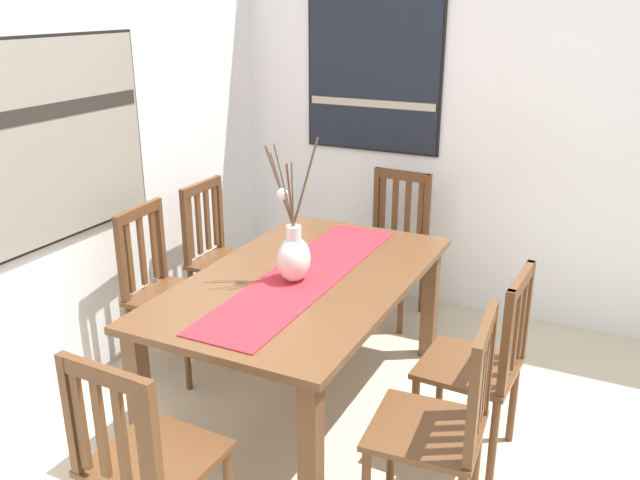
% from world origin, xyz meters
% --- Properties ---
extents(ground_plane, '(6.40, 6.40, 0.03)m').
position_xyz_m(ground_plane, '(0.00, 0.00, -0.01)').
color(ground_plane, beige).
extents(wall_back, '(6.40, 0.12, 2.70)m').
position_xyz_m(wall_back, '(0.00, 1.86, 1.35)').
color(wall_back, white).
rests_on(wall_back, ground_plane).
extents(wall_side, '(0.12, 6.40, 2.70)m').
position_xyz_m(wall_side, '(1.86, 0.00, 1.35)').
color(wall_side, white).
rests_on(wall_side, ground_plane).
extents(dining_table, '(1.71, 1.01, 0.73)m').
position_xyz_m(dining_table, '(0.26, 0.59, 0.63)').
color(dining_table, brown).
rests_on(dining_table, ground_plane).
extents(table_runner, '(1.57, 0.36, 0.01)m').
position_xyz_m(table_runner, '(0.26, 0.59, 0.73)').
color(table_runner, '#B7232D').
rests_on(table_runner, dining_table).
extents(centerpiece_vase, '(0.22, 0.22, 0.70)m').
position_xyz_m(centerpiece_vase, '(0.19, 0.61, 0.86)').
color(centerpiece_vase, silver).
rests_on(centerpiece_vase, dining_table).
extents(chair_0, '(0.43, 0.43, 0.93)m').
position_xyz_m(chair_0, '(-0.96, 0.60, 0.49)').
color(chair_0, brown).
rests_on(chair_0, ground_plane).
extents(chair_1, '(0.42, 0.42, 0.95)m').
position_xyz_m(chair_1, '(0.84, 1.47, 0.49)').
color(chair_1, brown).
rests_on(chair_1, ground_plane).
extents(chair_2, '(0.45, 0.45, 0.96)m').
position_xyz_m(chair_2, '(1.48, 0.57, 0.50)').
color(chair_2, brown).
rests_on(chair_2, ground_plane).
extents(chair_3, '(0.45, 0.45, 0.94)m').
position_xyz_m(chair_3, '(-0.30, -0.29, 0.50)').
color(chair_3, brown).
rests_on(chair_3, ground_plane).
extents(chair_4, '(0.45, 0.45, 0.95)m').
position_xyz_m(chair_4, '(0.26, 1.47, 0.49)').
color(chair_4, brown).
rests_on(chair_4, ground_plane).
extents(chair_5, '(0.44, 0.44, 0.94)m').
position_xyz_m(chair_5, '(0.23, -0.32, 0.48)').
color(chair_5, brown).
rests_on(chair_5, ground_plane).
extents(painting_on_back_wall, '(1.05, 0.05, 1.01)m').
position_xyz_m(painting_on_back_wall, '(0.00, 1.79, 1.36)').
color(painting_on_back_wall, black).
extents(painting_on_side_wall, '(0.05, 0.95, 1.06)m').
position_xyz_m(painting_on_side_wall, '(1.79, 0.85, 1.56)').
color(painting_on_side_wall, black).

